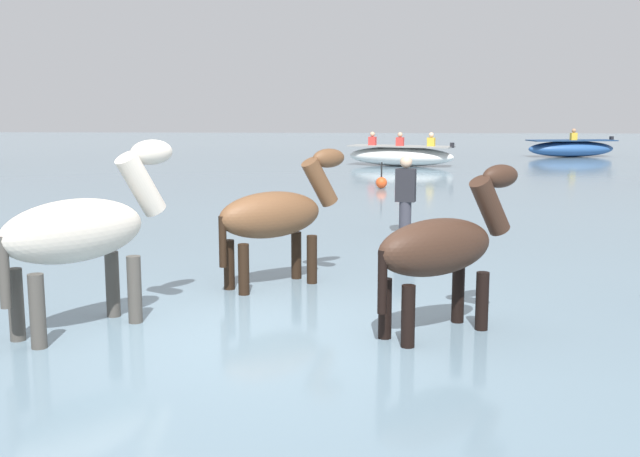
{
  "coord_description": "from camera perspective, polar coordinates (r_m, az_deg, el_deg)",
  "views": [
    {
      "loc": [
        0.94,
        -6.79,
        2.42
      ],
      "look_at": [
        0.34,
        3.06,
        0.84
      ],
      "focal_mm": 42.74,
      "sensor_mm": 36.0,
      "label": 1
    }
  ],
  "objects": [
    {
      "name": "boat_far_inshore",
      "position": [
        27.3,
        6.07,
        5.45
      ],
      "size": [
        4.02,
        2.42,
        1.2
      ],
      "color": "silver",
      "rests_on": "water_surface"
    },
    {
      "name": "horse_flank_pinto",
      "position": [
        7.4,
        -17.37,
        -0.48
      ],
      "size": [
        1.4,
        1.75,
        2.09
      ],
      "color": "beige",
      "rests_on": "ground"
    },
    {
      "name": "horse_lead_dark_bay",
      "position": [
        7.06,
        9.09,
        -1.69
      ],
      "size": [
        1.53,
        1.3,
        1.87
      ],
      "color": "#382319",
      "rests_on": "ground"
    },
    {
      "name": "water_surface",
      "position": [
        16.96,
        0.28,
        1.48
      ],
      "size": [
        90.0,
        90.0,
        0.34
      ],
      "primitive_type": "cube",
      "color": "slate",
      "rests_on": "ground"
    },
    {
      "name": "person_onlooker_right",
      "position": [
        12.57,
        6.41,
        1.96
      ],
      "size": [
        0.36,
        0.26,
        1.63
      ],
      "color": "#383842",
      "rests_on": "ground"
    },
    {
      "name": "horse_trailing_bay",
      "position": [
        8.86,
        -3.3,
        0.77
      ],
      "size": [
        1.54,
        1.38,
        1.92
      ],
      "color": "brown",
      "rests_on": "ground"
    },
    {
      "name": "boat_far_offshore",
      "position": [
        33.78,
        18.28,
        5.72
      ],
      "size": [
        3.9,
        1.94,
        1.19
      ],
      "color": "#28518E",
      "rests_on": "water_surface"
    },
    {
      "name": "channel_buoy",
      "position": [
        19.71,
        4.62,
        3.46
      ],
      "size": [
        0.29,
        0.29,
        0.68
      ],
      "color": "#E54C1E",
      "rests_on": "water_surface"
    },
    {
      "name": "ground_plane",
      "position": [
        7.26,
        -4.23,
        -10.35
      ],
      "size": [
        120.0,
        120.0,
        0.0
      ],
      "primitive_type": "plane",
      "color": "#666051"
    }
  ]
}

